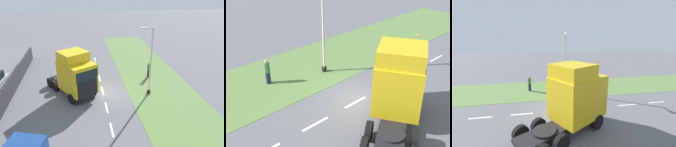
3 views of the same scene
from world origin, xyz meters
The scene contains 7 objects.
ground_plane centered at (0.00, 0.00, 0.00)m, with size 120.00×120.00×0.00m, color slate.
grass_verge centered at (-6.00, 0.00, 0.01)m, with size 7.00×44.00×0.01m.
lane_markings centered at (0.00, -0.70, 0.00)m, with size 0.16×21.00×0.00m.
boundary_wall centered at (9.00, 0.00, 0.86)m, with size 0.25×24.00×1.72m.
lorry_cab centered at (2.62, -0.11, 2.26)m, with size 5.30×6.44×4.67m.
lamp_post centered at (-4.47, 0.58, 3.07)m, with size 1.30×0.36×6.76m.
pedestrian centered at (-5.79, -3.45, 0.89)m, with size 0.39×0.39×1.80m.
Camera 1 is at (2.05, 19.23, 10.72)m, focal length 35.00 mm.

